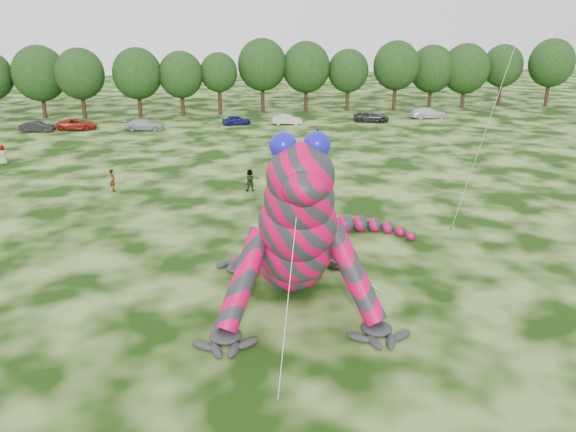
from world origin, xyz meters
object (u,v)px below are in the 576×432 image
Objects in this scene: inflatable_gecko at (290,202)px; car_3 at (145,125)px; car_5 at (287,119)px; spectator_3 at (317,138)px; car_7 at (428,113)px; spectator_5 at (250,180)px; tree_10 at (262,76)px; car_1 at (37,127)px; tree_8 at (181,84)px; tree_17 at (550,73)px; tree_16 at (502,75)px; tree_9 at (219,84)px; tree_12 at (348,80)px; tree_5 at (41,82)px; car_6 at (371,117)px; flying_kite at (529,5)px; tree_14 at (431,76)px; spectator_4 at (3,155)px; car_4 at (236,120)px; tree_6 at (81,84)px; tree_15 at (465,76)px; tree_11 at (306,77)px; tree_13 at (396,76)px; tree_7 at (138,83)px; car_2 at (77,124)px.

inflatable_gecko is 45.99m from car_3.
car_3 is 1.24× the size of car_5.
car_5 is 2.07× the size of spectator_3.
spectator_5 is (-28.00, -30.49, 0.16)m from car_7.
car_1 is (-29.06, -10.77, -4.58)m from tree_10.
tree_17 is (56.17, -0.32, 0.68)m from tree_8.
tree_10 is 38.06m from tree_16.
inflatable_gecko is at bearing -117.66° from spectator_3.
tree_8 is at bearing 67.07° from car_5.
car_3 is (-9.88, -10.50, -3.65)m from tree_9.
tree_10 is 12.67m from tree_12.
car_6 is (43.80, -10.53, -4.23)m from tree_5.
car_1 is (-36.61, 43.11, -13.11)m from flying_kite.
tree_14 reaches higher than spectator_4.
car_1 is at bearing 92.68° from car_7.
car_1 is at bearing 81.72° from car_4.
tree_16 reaches higher than car_7.
tree_9 is at bearing 2.03° from tree_6.
tree_5 is 1.05× the size of tree_16.
tree_8 is at bearing -178.95° from tree_15.
tree_12 is 4.98× the size of spectator_5.
car_5 is (-4.52, -10.30, -4.40)m from tree_11.
spectator_4 reaches higher than car_4.
tree_8 is 1.00× the size of tree_12.
tree_17 is (24.82, -0.46, 0.08)m from tree_13.
car_1 is (-17.45, -9.18, -3.80)m from tree_8.
tree_11 is at bearing 179.02° from tree_15.
spectator_5 is (-19.34, -29.05, 0.24)m from car_6.
flying_kite is 4.06× the size of car_5.
tree_9 is at bearing 52.01° from car_5.
tree_9 is 22.07m from car_6.
tree_6 is at bearing 58.09° from car_4.
car_1 is (-23.37, 45.59, -3.74)m from inflatable_gecko.
tree_16 is 1.83× the size of car_7.
spectator_4 is (-21.91, -25.98, -3.40)m from tree_9.
tree_13 is (26.07, -0.22, 0.72)m from tree_9.
flying_kite reaches higher than spectator_4.
tree_7 is at bearing -177.48° from tree_14.
tree_16 is 27.59m from car_6.
tree_15 is 13.08m from car_7.
tree_6 reaches higher than spectator_3.
tree_17 reaches higher than tree_5.
tree_8 is 1.83× the size of car_2.
inflatable_gecko is 1.71× the size of tree_17.
tree_8 is at bearing 1.78° from tree_7.
tree_10 is 24.22m from car_7.
car_5 is (13.49, -9.09, -3.84)m from tree_8.
car_1 is (-4.11, -8.87, -4.08)m from tree_6.
car_4 is (20.24, -8.04, -4.12)m from tree_6.
tree_11 is at bearing -178.46° from tree_14.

